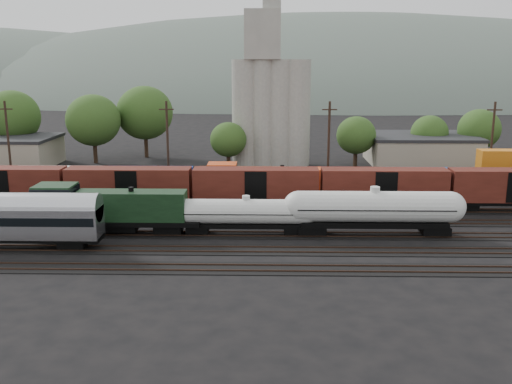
{
  "coord_description": "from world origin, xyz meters",
  "views": [
    {
      "loc": [
        2.96,
        -62.15,
        17.92
      ],
      "look_at": [
        1.62,
        2.0,
        3.0
      ],
      "focal_mm": 40.0,
      "sensor_mm": 36.0,
      "label": 1
    }
  ],
  "objects_px": {
    "green_locomotive": "(100,208)",
    "grain_silo": "(270,100)",
    "tank_car_a": "(246,213)",
    "orange_locomotive": "(258,181)"
  },
  "relations": [
    {
      "from": "green_locomotive",
      "to": "tank_car_a",
      "type": "xyz_separation_m",
      "value": [
        15.22,
        -0.0,
        -0.46
      ]
    },
    {
      "from": "green_locomotive",
      "to": "grain_silo",
      "type": "relative_size",
      "value": 0.65
    },
    {
      "from": "green_locomotive",
      "to": "orange_locomotive",
      "type": "xyz_separation_m",
      "value": [
        16.18,
        15.0,
        -0.2
      ]
    },
    {
      "from": "grain_silo",
      "to": "tank_car_a",
      "type": "bearing_deg",
      "value": -93.56
    },
    {
      "from": "green_locomotive",
      "to": "orange_locomotive",
      "type": "distance_m",
      "value": 22.06
    },
    {
      "from": "tank_car_a",
      "to": "orange_locomotive",
      "type": "height_order",
      "value": "orange_locomotive"
    },
    {
      "from": "orange_locomotive",
      "to": "grain_silo",
      "type": "bearing_deg",
      "value": 86.51
    },
    {
      "from": "green_locomotive",
      "to": "grain_silo",
      "type": "height_order",
      "value": "grain_silo"
    },
    {
      "from": "tank_car_a",
      "to": "orange_locomotive",
      "type": "distance_m",
      "value": 15.03
    },
    {
      "from": "tank_car_a",
      "to": "grain_silo",
      "type": "height_order",
      "value": "grain_silo"
    }
  ]
}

